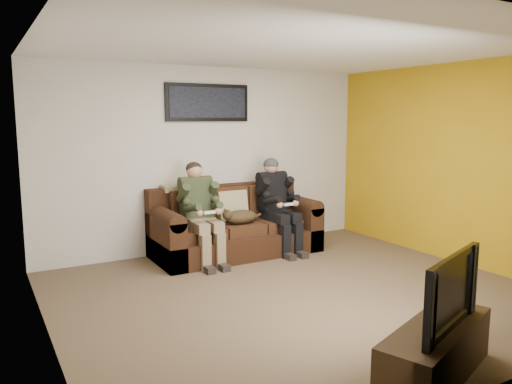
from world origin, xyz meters
TOP-DOWN VIEW (x-y plane):
  - floor at (0.00, 0.00)m, footprint 5.00×5.00m
  - ceiling at (0.00, 0.00)m, footprint 5.00×5.00m
  - wall_back at (0.00, 2.25)m, footprint 5.00×0.00m
  - wall_front at (0.00, -2.25)m, footprint 5.00×0.00m
  - wall_left at (-2.50, 0.00)m, footprint 0.00×4.50m
  - wall_right at (2.50, 0.00)m, footprint 0.00×4.50m
  - accent_wall_right at (2.49, 0.00)m, footprint 0.00×4.50m
  - sofa at (0.15, 1.83)m, footprint 2.30×0.99m
  - throw_pillow at (0.15, 1.88)m, footprint 0.44×0.21m
  - throw_blanket at (-0.55, 2.12)m, footprint 0.47×0.23m
  - person_left at (-0.44, 1.64)m, footprint 0.51×0.87m
  - person_right at (0.74, 1.64)m, footprint 0.51×0.86m
  - cat at (0.13, 1.61)m, footprint 0.66×0.26m
  - framed_poster at (-0.05, 2.22)m, footprint 1.25×0.05m
  - tv_stand at (-0.13, -1.95)m, footprint 1.31×0.82m
  - television at (-0.13, -1.95)m, footprint 0.94×0.45m

SIDE VIEW (x-z plane):
  - floor at x=0.00m, z-range 0.00..0.00m
  - tv_stand at x=-0.13m, z-range 0.00..0.39m
  - sofa at x=0.15m, z-range -0.11..0.82m
  - cat at x=0.13m, z-range 0.44..0.68m
  - throw_pillow at x=0.15m, z-range 0.45..0.88m
  - television at x=-0.13m, z-range 0.39..0.94m
  - person_left at x=-0.44m, z-range 0.09..1.40m
  - person_right at x=0.74m, z-range 0.09..1.41m
  - throw_blanket at x=-0.55m, z-range 0.90..0.98m
  - wall_back at x=0.00m, z-range -1.20..3.80m
  - wall_front at x=0.00m, z-range -1.20..3.80m
  - wall_left at x=-2.50m, z-range -0.95..3.55m
  - wall_right at x=2.50m, z-range -0.95..3.55m
  - accent_wall_right at x=2.49m, z-range -0.95..3.55m
  - framed_poster at x=-0.05m, z-range 1.84..2.36m
  - ceiling at x=0.00m, z-range 2.60..2.60m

